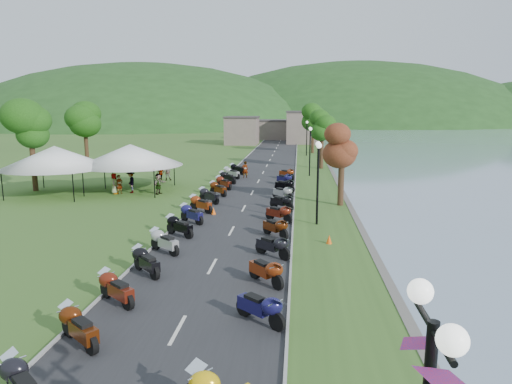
{
  "coord_description": "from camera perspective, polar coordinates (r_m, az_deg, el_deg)",
  "views": [
    {
      "loc": [
        3.8,
        -9.4,
        7.14
      ],
      "look_at": [
        0.92,
        21.56,
        1.3
      ],
      "focal_mm": 32.0,
      "sensor_mm": 36.0,
      "label": 1
    }
  ],
  "objects": [
    {
      "name": "tree_lakeside",
      "position": [
        33.51,
        10.66,
        3.74
      ],
      "size": [
        2.32,
        2.32,
        6.44
      ],
      "primitive_type": null,
      "color": "#245F15",
      "rests_on": "ground"
    },
    {
      "name": "hills_backdrop",
      "position": [
        209.56,
        4.31,
        8.66
      ],
      "size": [
        360.0,
        120.0,
        76.0
      ],
      "primitive_type": null,
      "color": "#285621",
      "rests_on": "ground"
    },
    {
      "name": "tree_park_left",
      "position": [
        43.11,
        -26.3,
        6.13
      ],
      "size": [
        3.29,
        3.29,
        9.15
      ],
      "primitive_type": null,
      "color": "#245F15",
      "rests_on": "ground"
    },
    {
      "name": "pedestrian_c",
      "position": [
        39.69,
        -15.3,
        -0.11
      ],
      "size": [
        1.05,
        1.32,
        1.91
      ],
      "primitive_type": "imported",
      "rotation": [
        0.0,
        0.0,
        5.23
      ],
      "color": "slate",
      "rests_on": "ground"
    },
    {
      "name": "moto_row_right",
      "position": [
        30.36,
        2.91,
        -1.91
      ],
      "size": [
        2.6,
        33.33,
        1.1
      ],
      "primitive_type": null,
      "color": "#331411",
      "rests_on": "ground"
    },
    {
      "name": "pedestrian_a",
      "position": [
        39.46,
        -16.63,
        -0.24
      ],
      "size": [
        0.67,
        0.72,
        1.61
      ],
      "primitive_type": "imported",
      "rotation": [
        0.0,
        0.0,
        1.02
      ],
      "color": "slate",
      "rests_on": "ground"
    },
    {
      "name": "vendor_tent_side",
      "position": [
        40.8,
        -23.72,
        2.5
      ],
      "size": [
        5.69,
        5.69,
        4.0
      ],
      "primitive_type": null,
      "color": "white",
      "rests_on": "ground"
    },
    {
      "name": "traffic_cone_near",
      "position": [
        16.22,
        -20.83,
        -15.34
      ],
      "size": [
        0.28,
        0.28,
        0.44
      ],
      "primitive_type": "cone",
      "color": "#F2590C",
      "rests_on": "ground"
    },
    {
      "name": "far_building",
      "position": [
        94.69,
        1.81,
        7.82
      ],
      "size": [
        18.0,
        16.0,
        5.0
      ],
      "primitive_type": "cube",
      "color": "#76665C",
      "rests_on": "ground"
    },
    {
      "name": "moto_row_left",
      "position": [
        27.19,
        -8.72,
        -3.52
      ],
      "size": [
        2.6,
        46.93,
        1.1
      ],
      "primitive_type": null,
      "color": "#331411",
      "rests_on": "ground"
    },
    {
      "name": "vendor_tent_main",
      "position": [
        40.51,
        -15.33,
        2.97
      ],
      "size": [
        5.87,
        5.87,
        4.0
      ],
      "primitive_type": null,
      "color": "white",
      "rests_on": "ground"
    },
    {
      "name": "road",
      "position": [
        50.06,
        0.9,
        2.45
      ],
      "size": [
        7.0,
        120.0,
        0.02
      ],
      "primitive_type": "cube",
      "color": "#2B2B2E",
      "rests_on": "ground"
    },
    {
      "name": "pedestrian_b",
      "position": [
        45.67,
        -11.02,
        1.45
      ],
      "size": [
        0.92,
        0.66,
        1.72
      ],
      "primitive_type": "imported",
      "rotation": [
        0.0,
        0.0,
        3.4
      ],
      "color": "slate",
      "rests_on": "ground"
    }
  ]
}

